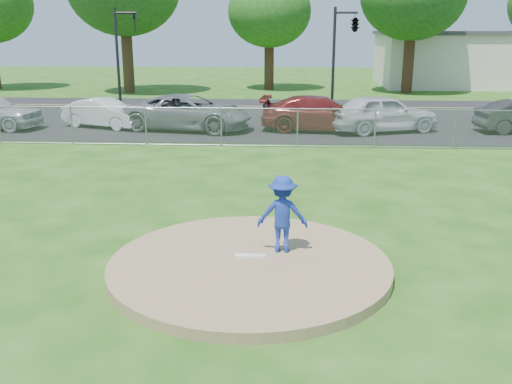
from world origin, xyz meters
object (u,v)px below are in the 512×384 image
(traffic_cone, at_px, (156,121))
(parked_car_white, at_px, (105,113))
(pitcher, at_px, (282,214))
(commercial_building, at_px, (482,58))
(traffic_signal_center, at_px, (353,26))
(tree_center, at_px, (269,0))
(parked_car_darkred, at_px, (320,114))
(parked_car_gray, at_px, (189,112))
(parked_car_pearl, at_px, (383,113))
(traffic_signal_left, at_px, (121,49))

(traffic_cone, relative_size, parked_car_white, 0.18)
(pitcher, distance_m, traffic_cone, 16.30)
(commercial_building, bearing_deg, parked_car_white, -137.49)
(traffic_cone, bearing_deg, traffic_signal_center, 33.78)
(tree_center, relative_size, parked_car_darkred, 1.83)
(commercial_building, xyz_separation_m, tree_center, (-17.00, -4.00, 4.31))
(pitcher, bearing_deg, commercial_building, -112.04)
(parked_car_gray, height_order, parked_car_darkred, parked_car_gray)
(parked_car_pearl, bearing_deg, pitcher, 144.26)
(traffic_signal_center, relative_size, parked_car_white, 1.39)
(pitcher, relative_size, parked_car_gray, 0.27)
(pitcher, bearing_deg, traffic_signal_center, -98.60)
(traffic_signal_left, distance_m, parked_car_gray, 8.42)
(pitcher, height_order, parked_car_white, pitcher)
(traffic_signal_left, xyz_separation_m, parked_car_darkred, (10.83, -6.32, -2.57))
(tree_center, height_order, traffic_signal_center, tree_center)
(tree_center, distance_m, traffic_signal_left, 14.63)
(commercial_building, bearing_deg, traffic_cone, -133.91)
(traffic_cone, relative_size, parked_car_gray, 0.13)
(traffic_signal_left, bearing_deg, pitcher, -66.38)
(traffic_signal_left, bearing_deg, parked_car_white, -82.48)
(commercial_building, bearing_deg, traffic_signal_center, -126.94)
(parked_car_darkred, bearing_deg, commercial_building, -27.62)
(commercial_building, xyz_separation_m, traffic_cone, (-21.49, -22.33, -1.78))
(parked_car_white, xyz_separation_m, parked_car_gray, (4.05, -0.42, 0.13))
(traffic_signal_center, height_order, parked_car_white, traffic_signal_center)
(tree_center, distance_m, parked_car_white, 20.13)
(commercial_building, relative_size, tree_center, 1.67)
(tree_center, relative_size, traffic_signal_center, 1.76)
(pitcher, distance_m, parked_car_white, 17.69)
(traffic_signal_center, height_order, parked_car_pearl, traffic_signal_center)
(traffic_signal_center, bearing_deg, traffic_signal_left, 180.00)
(traffic_signal_left, height_order, parked_car_gray, traffic_signal_left)
(commercial_building, height_order, parked_car_gray, commercial_building)
(pitcher, bearing_deg, tree_center, -86.93)
(tree_center, bearing_deg, parked_car_darkred, -80.51)
(parked_car_pearl, bearing_deg, parked_car_darkred, 68.01)
(commercial_building, bearing_deg, parked_car_gray, -131.65)
(traffic_signal_left, distance_m, traffic_signal_center, 12.79)
(traffic_signal_left, height_order, traffic_cone, traffic_signal_left)
(parked_car_darkred, bearing_deg, tree_center, 13.85)
(traffic_signal_left, bearing_deg, parked_car_pearl, -25.29)
(pitcher, relative_size, traffic_cone, 2.08)
(traffic_signal_center, bearing_deg, tree_center, 112.49)
(commercial_building, bearing_deg, parked_car_darkred, -121.98)
(traffic_signal_left, height_order, parked_car_pearl, traffic_signal_left)
(traffic_signal_center, relative_size, pitcher, 3.63)
(traffic_signal_center, bearing_deg, parked_car_pearl, -82.46)
(traffic_cone, bearing_deg, parked_car_darkred, 0.04)
(traffic_signal_left, xyz_separation_m, pitcher, (9.37, -21.43, -2.39))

